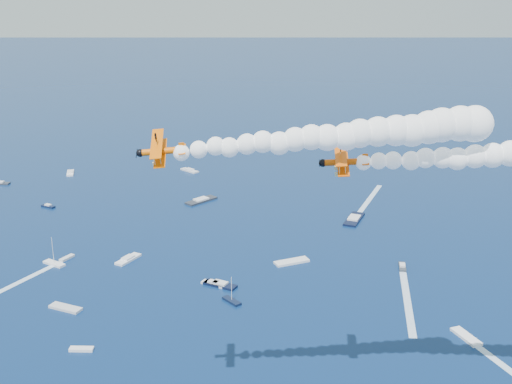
{
  "coord_description": "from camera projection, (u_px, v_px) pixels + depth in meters",
  "views": [
    {
      "loc": [
        6.24,
        -77.26,
        83.04
      ],
      "look_at": [
        5.49,
        23.32,
        50.04
      ],
      "focal_mm": 45.14,
      "sensor_mm": 36.0,
      "label": 1
    }
  ],
  "objects": [
    {
      "name": "boat_wakes",
      "position": [
        322.0,
        279.0,
        188.49
      ],
      "size": [
        148.47,
        163.86,
        0.04
      ],
      "color": "white",
      "rests_on": "ground"
    },
    {
      "name": "biplane_trail",
      "position": [
        162.0,
        151.0,
        100.76
      ],
      "size": [
        8.68,
        10.38,
        8.23
      ],
      "primitive_type": null,
      "rotation": [
        -0.32,
        0.07,
        3.2
      ],
      "color": "#F26205"
    },
    {
      "name": "biplane_lead",
      "position": [
        345.0,
        162.0,
        107.22
      ],
      "size": [
        9.36,
        10.85,
        7.86
      ],
      "primitive_type": null,
      "rotation": [
        -0.2,
        0.07,
        3.05
      ],
      "color": "#F05605"
    },
    {
      "name": "smoke_trail_trail",
      "position": [
        329.0,
        137.0,
        101.52
      ],
      "size": [
        53.03,
        12.09,
        9.83
      ],
      "primitive_type": null,
      "rotation": [
        0.0,
        0.0,
        3.2
      ],
      "color": "white"
    },
    {
      "name": "smoke_trail_lead",
      "position": [
        509.0,
        154.0,
        104.21
      ],
      "size": [
        53.17,
        14.55,
        9.83
      ],
      "primitive_type": null,
      "rotation": [
        0.0,
        0.0,
        3.05
      ],
      "color": "white"
    },
    {
      "name": "spectator_boats",
      "position": [
        243.0,
        254.0,
        204.98
      ],
      "size": [
        225.71,
        177.03,
        0.7
      ],
      "color": "silver",
      "rests_on": "ground"
    }
  ]
}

